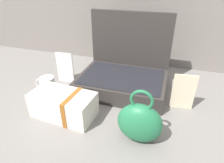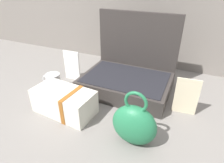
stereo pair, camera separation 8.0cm
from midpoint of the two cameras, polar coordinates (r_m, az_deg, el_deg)
The scene contains 7 objects.
ground_plane at distance 0.90m, azimuth 3.29°, elevation -8.03°, with size 6.00×6.00×0.00m, color slate.
open_suitcase at distance 1.03m, azimuth 7.24°, elevation 2.11°, with size 0.45×0.33×0.38m.
teal_pouch_handbag at distance 0.70m, azimuth 9.95°, elevation -12.60°, with size 0.17×0.09×0.22m.
cream_toiletry_bag at distance 0.86m, azimuth -11.27°, elevation -5.99°, with size 0.28×0.16×0.12m.
coffee_mug at distance 1.06m, azimuth -15.05°, elevation -0.08°, with size 0.11×0.08×0.09m.
info_card_left at distance 0.90m, azimuth 23.64°, elevation -4.22°, with size 0.10×0.01×0.17m, color beige.
poster_card_right at distance 1.12m, azimuth -9.84°, elevation 4.62°, with size 0.10×0.01×0.17m, color white.
Camera 2 is at (0.28, -0.66, 0.55)m, focal length 30.76 mm.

